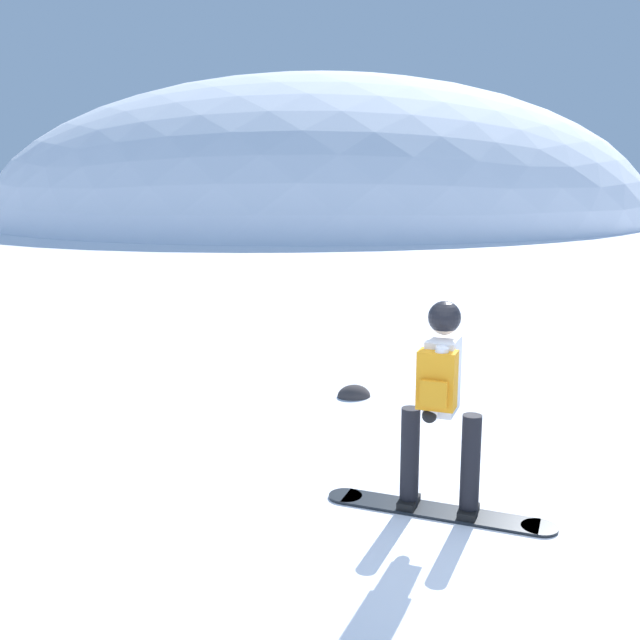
{
  "coord_description": "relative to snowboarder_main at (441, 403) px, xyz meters",
  "views": [
    {
      "loc": [
        -2.17,
        -4.32,
        2.65
      ],
      "look_at": [
        0.09,
        3.65,
        1.0
      ],
      "focal_mm": 41.18,
      "sensor_mm": 36.0,
      "label": 1
    }
  ],
  "objects": [
    {
      "name": "ridge_peak_main",
      "position": [
        10.09,
        37.86,
        -0.92
      ],
      "size": [
        37.98,
        34.18,
        16.53
      ],
      "color": "white",
      "rests_on": "ground"
    },
    {
      "name": "snowboarder_main",
      "position": [
        0.0,
        0.0,
        0.0
      ],
      "size": [
        1.53,
        1.21,
        1.71
      ],
      "color": "black",
      "rests_on": "ground"
    },
    {
      "name": "ground_plane",
      "position": [
        -0.2,
        -0.63,
        -0.92
      ],
      "size": [
        300.0,
        300.0,
        0.0
      ],
      "primitive_type": "plane",
      "color": "white"
    },
    {
      "name": "rock_dark",
      "position": [
        0.36,
        3.16,
        -0.92
      ],
      "size": [
        0.41,
        0.35,
        0.29
      ],
      "color": "#383333",
      "rests_on": "ground"
    }
  ]
}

